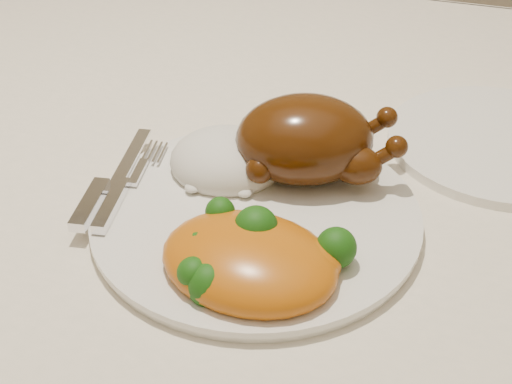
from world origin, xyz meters
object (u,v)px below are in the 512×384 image
(dinner_plate, at_px, (256,217))
(roast_chicken, at_px, (309,139))
(dining_table, at_px, (197,250))
(side_plate, at_px, (499,142))

(dinner_plate, distance_m, roast_chicken, 0.08)
(dining_table, bearing_deg, roast_chicken, 3.48)
(dining_table, relative_size, roast_chicken, 9.84)
(dining_table, height_order, roast_chicken, roast_chicken)
(side_plate, height_order, roast_chicken, roast_chicken)
(dining_table, xyz_separation_m, dinner_plate, (0.08, -0.06, 0.11))
(dinner_plate, bearing_deg, dining_table, 144.11)
(side_plate, bearing_deg, roast_chicken, -143.79)
(side_plate, bearing_deg, dining_table, -155.11)
(dinner_plate, xyz_separation_m, side_plate, (0.19, 0.19, -0.00))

